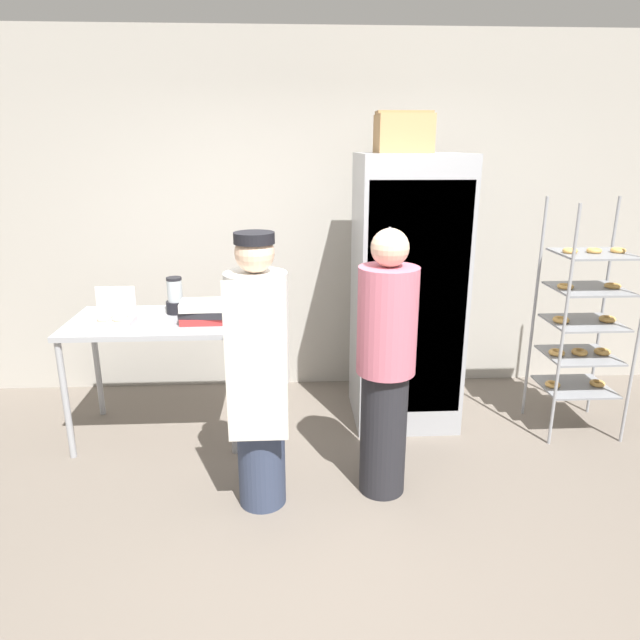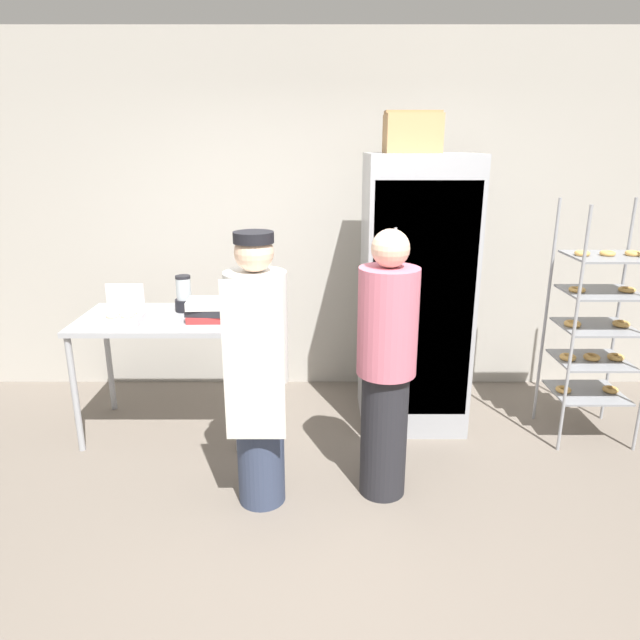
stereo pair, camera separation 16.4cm
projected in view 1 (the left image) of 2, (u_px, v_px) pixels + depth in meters
The scene contains 11 objects.
ground_plane at pixel (342, 540), 3.07m from camera, with size 14.00×14.00×0.00m, color #6B6056.
back_wall at pixel (320, 218), 4.73m from camera, with size 6.40×0.12×2.89m, color #ADA89E.
refrigerator at pixel (406, 293), 4.19m from camera, with size 0.75×0.74×1.98m.
baking_rack at pixel (584, 322), 4.05m from camera, with size 0.55×0.50×1.69m.
prep_counter at pixel (156, 332), 3.99m from camera, with size 1.17×0.73×0.87m.
donut_box at pixel (114, 319), 3.81m from camera, with size 0.27×0.21×0.25m.
blender_pitcher at pixel (175, 297), 4.07m from camera, with size 0.14×0.14×0.26m.
binder_stack at pixel (204, 312), 3.88m from camera, with size 0.33×0.23×0.15m.
cardboard_storage_box at pixel (403, 133), 3.86m from camera, with size 0.37×0.32×0.27m.
person_baker at pixel (259, 371), 3.15m from camera, with size 0.34×0.36×1.60m.
person_customer at pixel (386, 365), 3.28m from camera, with size 0.34×0.34×1.61m.
Camera 1 is at (-0.26, -2.57, 2.04)m, focal length 32.00 mm.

